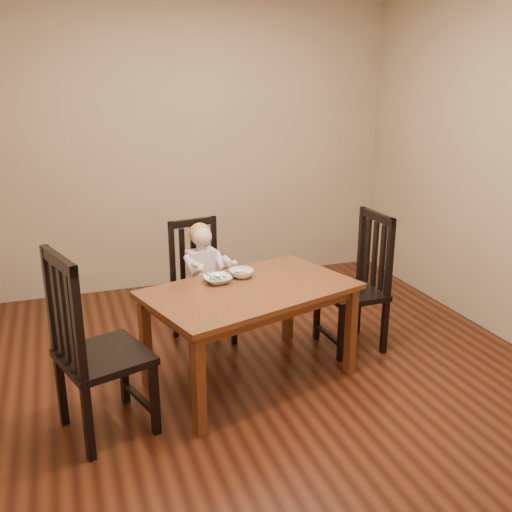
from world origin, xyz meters
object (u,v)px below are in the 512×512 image
object	(u,v)px
chair_right	(358,284)
toddler	(203,271)
bowl_peas	(218,279)
bowl_veg	(242,273)
chair_left	(93,349)
chair_child	(201,284)
dining_table	(250,299)

from	to	relation	value
chair_right	toddler	world-z (taller)	chair_right
bowl_peas	bowl_veg	world-z (taller)	bowl_veg
chair_left	bowl_peas	bearing A→B (deg)	100.40
toddler	bowl_peas	xyz separation A→B (m)	(-0.03, -0.52, 0.11)
toddler	bowl_peas	distance (m)	0.53
chair_child	bowl_veg	world-z (taller)	chair_child
chair_child	toddler	size ratio (longest dim) A/B	1.93
dining_table	chair_left	bearing A→B (deg)	-164.07
chair_left	bowl_peas	xyz separation A→B (m)	(0.85, 0.46, 0.16)
toddler	chair_child	bearing A→B (deg)	-90.00
chair_child	bowl_peas	distance (m)	0.62
toddler	dining_table	bearing A→B (deg)	92.55
chair_child	chair_right	world-z (taller)	chair_right
chair_child	chair_left	bearing A→B (deg)	39.67
toddler	bowl_peas	size ratio (longest dim) A/B	2.67
bowl_veg	dining_table	bearing A→B (deg)	-92.48
bowl_veg	chair_child	bearing A→B (deg)	108.21
chair_left	toddler	size ratio (longest dim) A/B	2.28
bowl_peas	bowl_veg	xyz separation A→B (m)	(0.19, 0.05, 0.00)
bowl_peas	bowl_veg	distance (m)	0.19
chair_child	toddler	bearing A→B (deg)	90.00
bowl_peas	chair_right	bearing A→B (deg)	3.27
chair_child	bowl_veg	bearing A→B (deg)	98.25
dining_table	toddler	distance (m)	0.70
bowl_veg	toddler	bearing A→B (deg)	109.01
dining_table	chair_right	world-z (taller)	chair_right
chair_child	bowl_peas	size ratio (longest dim) A/B	5.16
chair_child	bowl_veg	xyz separation A→B (m)	(0.17, -0.51, 0.24)
chair_right	chair_left	bearing A→B (deg)	103.09
chair_left	toddler	world-z (taller)	chair_left
chair_child	bowl_peas	xyz separation A→B (m)	(-0.02, -0.57, 0.24)
dining_table	bowl_peas	distance (m)	0.26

